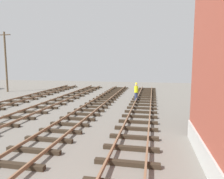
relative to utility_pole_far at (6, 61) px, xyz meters
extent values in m
cube|color=#2D2319|center=(18.56, -17.49, -4.10)|extent=(2.50, 0.24, 0.18)
cube|color=#2D2319|center=(18.56, -16.06, -4.10)|extent=(2.50, 0.24, 0.18)
cube|color=#2D2319|center=(18.56, -14.63, -4.10)|extent=(2.50, 0.24, 0.18)
cube|color=#2D2319|center=(18.56, -13.20, -4.10)|extent=(2.50, 0.24, 0.18)
cube|color=#2D2319|center=(18.56, -11.77, -4.10)|extent=(2.50, 0.24, 0.18)
cube|color=#2D2319|center=(18.56, -10.34, -4.10)|extent=(2.50, 0.24, 0.18)
cube|color=#2D2319|center=(18.56, -8.91, -4.10)|extent=(2.50, 0.24, 0.18)
cube|color=#2D2319|center=(18.56, -7.49, -4.10)|extent=(2.50, 0.24, 0.18)
cube|color=#2D2319|center=(18.56, -6.06, -4.10)|extent=(2.50, 0.24, 0.18)
cube|color=#2D2319|center=(18.56, -4.63, -4.10)|extent=(2.50, 0.24, 0.18)
cube|color=#2D2319|center=(18.56, -3.20, -4.10)|extent=(2.50, 0.24, 0.18)
cube|color=#2D2319|center=(18.56, -1.77, -4.10)|extent=(2.50, 0.24, 0.18)
cube|color=#2D2319|center=(18.56, -0.34, -4.10)|extent=(2.50, 0.24, 0.18)
cube|color=#2D2319|center=(18.56, 1.09, -4.10)|extent=(2.50, 0.24, 0.18)
cube|color=#2D2319|center=(18.56, 2.52, -4.10)|extent=(2.50, 0.24, 0.18)
cube|color=#2D2319|center=(18.56, 3.95, -4.10)|extent=(2.50, 0.24, 0.18)
cube|color=#2D2319|center=(18.56, 5.38, -4.10)|extent=(2.50, 0.24, 0.18)
cube|color=#2D2319|center=(18.56, 6.81, -4.10)|extent=(2.50, 0.24, 0.18)
cube|color=#2D2319|center=(14.45, -18.45, -4.10)|extent=(2.50, 0.24, 0.18)
cube|color=#2D2319|center=(14.45, -17.12, -4.10)|extent=(2.50, 0.24, 0.18)
cube|color=#2D2319|center=(14.45, -15.78, -4.10)|extent=(2.50, 0.24, 0.18)
cube|color=#2D2319|center=(14.45, -14.45, -4.10)|extent=(2.50, 0.24, 0.18)
cube|color=#2D2319|center=(14.45, -13.12, -4.10)|extent=(2.50, 0.24, 0.18)
cube|color=#2D2319|center=(14.45, -11.79, -4.10)|extent=(2.50, 0.24, 0.18)
cube|color=#2D2319|center=(14.45, -10.46, -4.10)|extent=(2.50, 0.24, 0.18)
cube|color=#2D2319|center=(14.45, -9.13, -4.10)|extent=(2.50, 0.24, 0.18)
cube|color=#2D2319|center=(14.45, -7.79, -4.10)|extent=(2.50, 0.24, 0.18)
cube|color=#2D2319|center=(14.45, -6.46, -4.10)|extent=(2.50, 0.24, 0.18)
cube|color=#2D2319|center=(14.45, -5.13, -4.10)|extent=(2.50, 0.24, 0.18)
cube|color=#2D2319|center=(14.45, -3.80, -4.10)|extent=(2.50, 0.24, 0.18)
cube|color=#2D2319|center=(14.45, -2.47, -4.10)|extent=(2.50, 0.24, 0.18)
cube|color=#2D2319|center=(14.45, -1.14, -4.10)|extent=(2.50, 0.24, 0.18)
cube|color=#2D2319|center=(14.45, 0.20, -4.10)|extent=(2.50, 0.24, 0.18)
cube|color=#2D2319|center=(14.45, 1.53, -4.10)|extent=(2.50, 0.24, 0.18)
cube|color=#2D2319|center=(14.45, 2.86, -4.10)|extent=(2.50, 0.24, 0.18)
cube|color=#2D2319|center=(14.45, 4.19, -4.10)|extent=(2.50, 0.24, 0.18)
cube|color=#2D2319|center=(14.45, 5.52, -4.10)|extent=(2.50, 0.24, 0.18)
cube|color=#2D2319|center=(14.45, 6.85, -4.10)|extent=(2.50, 0.24, 0.18)
cube|color=#2D2319|center=(10.34, -14.02, -4.10)|extent=(2.50, 0.24, 0.18)
cube|color=#2D2319|center=(10.34, -12.30, -4.10)|extent=(2.50, 0.24, 0.18)
cube|color=#2D2319|center=(10.34, -10.57, -4.10)|extent=(2.50, 0.24, 0.18)
cube|color=#2D2319|center=(10.34, -8.85, -4.10)|extent=(2.50, 0.24, 0.18)
cube|color=#2D2319|center=(10.34, -7.13, -4.10)|extent=(2.50, 0.24, 0.18)
cube|color=#2D2319|center=(10.34, -5.40, -4.10)|extent=(2.50, 0.24, 0.18)
cube|color=#2D2319|center=(10.34, -3.68, -4.10)|extent=(2.50, 0.24, 0.18)
cube|color=#2D2319|center=(10.34, -1.96, -4.10)|extent=(2.50, 0.24, 0.18)
cube|color=#2D2319|center=(10.34, -0.24, -4.10)|extent=(2.50, 0.24, 0.18)
cube|color=#2D2319|center=(10.34, 1.49, -4.10)|extent=(2.50, 0.24, 0.18)
cube|color=#2D2319|center=(10.34, 3.21, -4.10)|extent=(2.50, 0.24, 0.18)
cube|color=#2D2319|center=(10.34, 4.93, -4.10)|extent=(2.50, 0.24, 0.18)
cube|color=#2D2319|center=(10.34, 6.66, -4.10)|extent=(2.50, 0.24, 0.18)
cube|color=#2D2319|center=(6.23, -8.38, -4.10)|extent=(2.50, 0.24, 0.18)
cube|color=#2D2319|center=(6.23, -6.71, -4.10)|extent=(2.50, 0.24, 0.18)
cube|color=#2D2319|center=(6.23, -5.04, -4.10)|extent=(2.50, 0.24, 0.18)
cube|color=#2D2319|center=(6.23, -3.36, -4.10)|extent=(2.50, 0.24, 0.18)
cube|color=#2D2319|center=(6.23, -1.69, -4.10)|extent=(2.50, 0.24, 0.18)
cube|color=#2D2319|center=(6.23, -0.01, -4.10)|extent=(2.50, 0.24, 0.18)
cube|color=#2D2319|center=(6.23, 1.66, -4.10)|extent=(2.50, 0.24, 0.18)
cube|color=#2D2319|center=(6.23, 3.33, -4.10)|extent=(2.50, 0.24, 0.18)
cube|color=#2D2319|center=(6.23, 5.01, -4.10)|extent=(2.50, 0.24, 0.18)
cube|color=#2D2319|center=(6.23, 6.68, -4.10)|extent=(2.50, 0.24, 0.18)
cylinder|color=brown|center=(0.00, 0.00, -0.19)|extent=(0.24, 0.24, 7.99)
cube|color=#4C3D2D|center=(0.00, 0.00, 3.40)|extent=(1.80, 0.12, 0.12)
cylinder|color=#262D4C|center=(17.75, -3.42, -3.76)|extent=(0.32, 0.32, 0.85)
cylinder|color=yellow|center=(17.75, -3.42, -3.01)|extent=(0.40, 0.40, 0.65)
sphere|color=tan|center=(17.75, -3.42, -2.57)|extent=(0.24, 0.24, 0.24)
sphere|color=yellow|center=(17.75, -3.42, -2.43)|extent=(0.22, 0.22, 0.22)
camera|label=1|loc=(19.47, -24.94, -0.35)|focal=33.56mm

